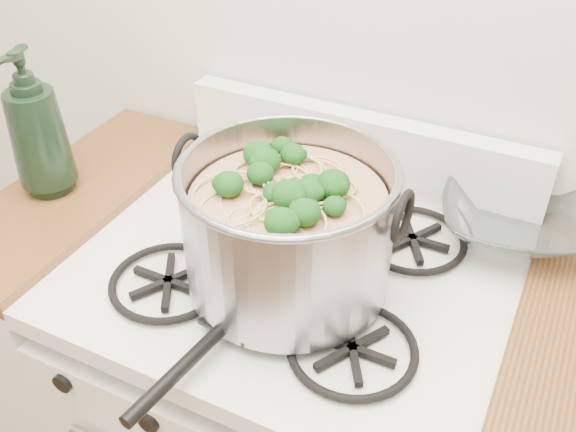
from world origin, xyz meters
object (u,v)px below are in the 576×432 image
(stock_pot, at_px, (288,229))
(spatula, at_px, (242,309))
(glass_bowl, at_px, (511,227))
(bottle, at_px, (35,123))
(gas_range, at_px, (293,423))

(stock_pot, height_order, spatula, stock_pot)
(glass_bowl, xyz_separation_m, bottle, (-0.87, -0.26, 0.13))
(gas_range, xyz_separation_m, bottle, (-0.54, -0.02, 0.63))
(spatula, bearing_deg, glass_bowl, 57.40)
(stock_pot, distance_m, glass_bowl, 0.44)
(stock_pot, relative_size, spatula, 1.21)
(spatula, bearing_deg, bottle, 172.27)
(spatula, distance_m, bottle, 0.57)
(spatula, bearing_deg, stock_pot, 82.41)
(gas_range, distance_m, stock_pot, 0.60)
(spatula, relative_size, glass_bowl, 2.94)
(stock_pot, height_order, bottle, bottle)
(stock_pot, bearing_deg, spatula, -105.09)
(stock_pot, relative_size, glass_bowl, 3.57)
(spatula, xyz_separation_m, bottle, (-0.53, 0.14, 0.13))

